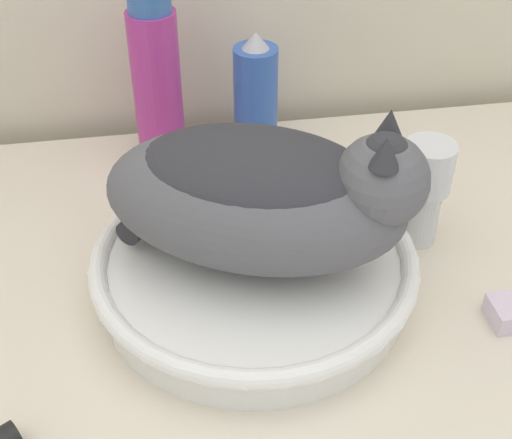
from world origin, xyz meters
TOP-DOWN VIEW (x-y plane):
  - sink_basin at (0.05, 0.25)m, footprint 0.35×0.35m
  - cat at (0.06, 0.25)m, footprint 0.34×0.34m
  - faucet at (0.24, 0.30)m, footprint 0.13×0.07m
  - spray_bottle_trigger at (0.10, 0.54)m, footprint 0.06×0.06m
  - shampoo_bottle_tall at (-0.03, 0.54)m, footprint 0.06×0.06m

SIDE VIEW (x-z plane):
  - sink_basin at x=0.05m, z-range 0.82..0.87m
  - faucet at x=0.24m, z-range 0.82..0.96m
  - spray_bottle_trigger at x=0.10m, z-range 0.81..0.98m
  - shampoo_bottle_tall at x=-0.03m, z-range 0.81..1.05m
  - cat at x=0.06m, z-range 0.86..1.03m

